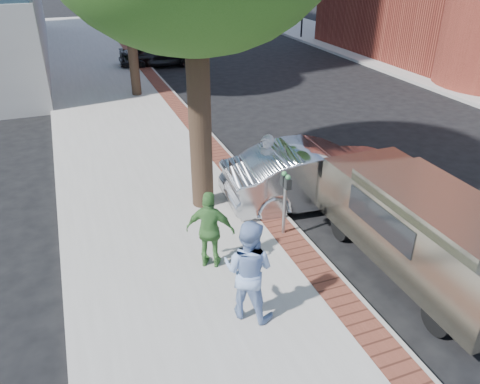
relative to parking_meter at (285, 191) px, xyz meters
name	(u,v)px	position (x,y,z in m)	size (l,w,h in m)	color
ground	(255,244)	(-0.66, 0.03, -1.21)	(120.00, 120.00, 0.00)	black
sidewalk	(128,129)	(-2.16, 8.03, -1.13)	(5.00, 60.00, 0.15)	#9E9991
brick_strip	(189,120)	(0.04, 8.03, -1.05)	(0.60, 60.00, 0.01)	brown
curb	(198,121)	(0.39, 8.03, -1.13)	(0.10, 60.00, 0.15)	gray
signal_near	(128,12)	(0.24, 22.03, 1.05)	(0.70, 0.15, 3.80)	black
signal_far	(303,4)	(11.84, 22.03, 1.05)	(0.70, 0.15, 3.80)	black
parking_meter	(285,191)	(0.00, 0.00, 0.00)	(0.12, 0.32, 1.47)	gray
person_gray	(266,169)	(0.24, 1.53, -0.20)	(0.62, 0.41, 1.71)	#B0B0B5
person_officer	(248,270)	(-1.66, -2.08, -0.13)	(0.90, 0.70, 1.84)	#8AA6D5
person_green	(210,230)	(-1.84, -0.53, -0.24)	(0.95, 0.40, 1.62)	#48843C
sedan_silver	(317,174)	(1.50, 1.28, -0.44)	(1.62, 4.65, 1.53)	#B1B3B9
bg_car	(158,53)	(0.94, 17.43, -0.51)	(1.65, 4.09, 1.39)	black
van	(418,224)	(2.02, -1.80, -0.22)	(1.91, 4.89, 1.79)	gray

